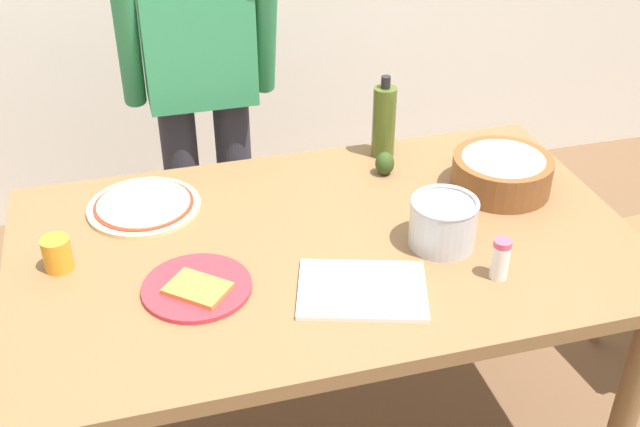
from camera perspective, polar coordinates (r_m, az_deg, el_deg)
The scene contains 11 objects.
dining_table at distance 2.07m, azimuth 0.37°, elevation -4.00°, with size 1.60×0.96×0.76m.
person_cook at distance 2.56m, azimuth -8.72°, elevation 10.06°, with size 0.49×0.25×1.62m.
pizza_raw_on_board at distance 2.19m, azimuth -12.69°, elevation 0.56°, with size 0.31×0.31×0.02m.
plate_with_slice at distance 1.87m, azimuth -8.94°, elevation -5.34°, with size 0.26×0.26×0.02m.
popcorn_bowl at distance 2.26m, azimuth 13.10°, elevation 3.10°, with size 0.28×0.28×0.11m.
olive_oil_bottle at distance 2.37m, azimuth 4.68°, elevation 6.73°, with size 0.07×0.07×0.26m.
steel_pot at distance 1.99m, azimuth 8.95°, elevation -0.62°, with size 0.17×0.17×0.13m.
cup_orange at distance 2.00m, azimuth -18.58°, elevation -2.80°, with size 0.07×0.07×0.09m, color orange.
salt_shaker at distance 1.91m, azimuth 13.00°, elevation -3.23°, with size 0.04×0.04×0.11m.
cutting_board_white at distance 1.85m, azimuth 3.08°, elevation -5.57°, with size 0.30×0.22×0.01m, color white.
avocado at distance 2.30m, azimuth 4.74°, elevation 3.65°, with size 0.06×0.06×0.07m, color #2D4219.
Camera 1 is at (-0.45, -1.60, 1.90)m, focal length 43.97 mm.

